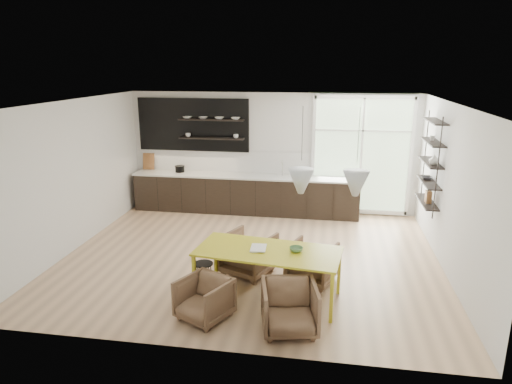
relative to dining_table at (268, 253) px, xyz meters
name	(u,v)px	position (x,y,z in m)	size (l,w,h in m)	color
room	(288,170)	(0.04, 2.61, 0.72)	(7.02, 6.01, 2.91)	#DBB188
kitchen_run	(242,188)	(-1.23, 4.20, -0.15)	(5.54, 0.69, 2.75)	black
right_shelving	(431,165)	(2.82, 2.69, 0.91)	(0.26, 1.22, 1.90)	black
dining_table	(268,253)	(0.00, 0.00, 0.00)	(2.30, 1.26, 0.80)	gold
armchair_back_left	(248,253)	(-0.45, 0.82, -0.38)	(0.79, 0.81, 0.74)	brown
armchair_back_right	(312,263)	(0.65, 0.68, -0.41)	(0.72, 0.74, 0.67)	brown
armchair_front_left	(204,299)	(-0.82, -0.76, -0.44)	(0.66, 0.68, 0.62)	brown
armchair_front_right	(290,308)	(0.42, -0.87, -0.40)	(0.74, 0.76, 0.69)	brown
wire_stool	(204,272)	(-1.09, 0.19, -0.48)	(0.33, 0.33, 0.42)	black
table_book	(251,248)	(-0.27, 0.01, 0.07)	(0.24, 0.32, 0.03)	white
table_bowl	(296,249)	(0.43, 0.03, 0.09)	(0.21, 0.21, 0.06)	#558350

